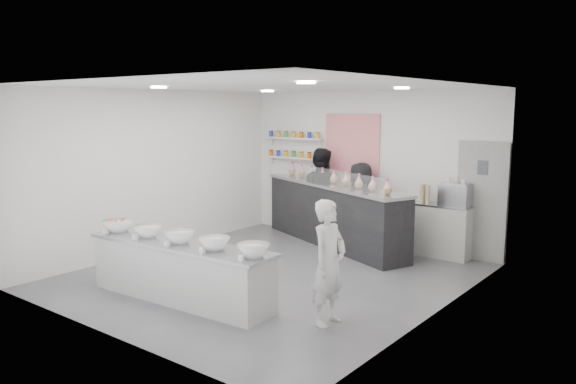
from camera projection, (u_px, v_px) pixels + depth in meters
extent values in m
plane|color=#515156|center=(271.00, 276.00, 8.99)|extent=(6.00, 6.00, 0.00)
plane|color=white|center=(270.00, 86.00, 8.54)|extent=(6.00, 6.00, 0.00)
plane|color=white|center=(367.00, 167.00, 11.11)|extent=(5.50, 0.00, 5.50)
plane|color=white|center=(157.00, 171.00, 10.44)|extent=(0.00, 6.00, 6.00)
plane|color=white|center=(438.00, 201.00, 7.10)|extent=(0.00, 6.00, 6.00)
cube|color=gray|center=(481.00, 202.00, 9.76)|extent=(0.88, 0.04, 2.10)
cube|color=red|center=(352.00, 144.00, 11.24)|extent=(1.25, 0.03, 1.20)
cube|color=silver|center=(294.00, 158.00, 12.08)|extent=(1.45, 0.22, 0.04)
cube|color=silver|center=(294.00, 138.00, 12.02)|extent=(1.45, 0.22, 0.04)
cylinder|color=white|center=(159.00, 87.00, 8.62)|extent=(0.24, 0.24, 0.02)
cylinder|color=white|center=(306.00, 83.00, 6.92)|extent=(0.24, 0.24, 0.02)
cylinder|color=white|center=(267.00, 91.00, 10.65)|extent=(0.24, 0.24, 0.02)
cylinder|color=white|center=(402.00, 88.00, 8.95)|extent=(0.24, 0.24, 0.02)
cube|color=#B6B6B0|center=(180.00, 272.00, 7.83)|extent=(3.04, 0.85, 0.82)
cube|color=black|center=(333.00, 214.00, 10.96)|extent=(3.90, 2.15, 1.21)
cube|color=white|center=(319.00, 176.00, 10.68)|extent=(3.58, 1.48, 0.33)
cube|color=#B6B6B0|center=(435.00, 230.00, 10.15)|extent=(1.29, 0.41, 0.96)
cube|color=#93969E|center=(455.00, 195.00, 9.84)|extent=(0.51, 0.36, 0.39)
imported|color=silver|center=(329.00, 263.00, 6.92)|extent=(0.38, 0.57, 1.57)
imported|color=black|center=(320.00, 194.00, 11.41)|extent=(1.06, 0.92, 1.87)
imported|color=black|center=(360.00, 204.00, 10.85)|extent=(0.81, 0.54, 1.63)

